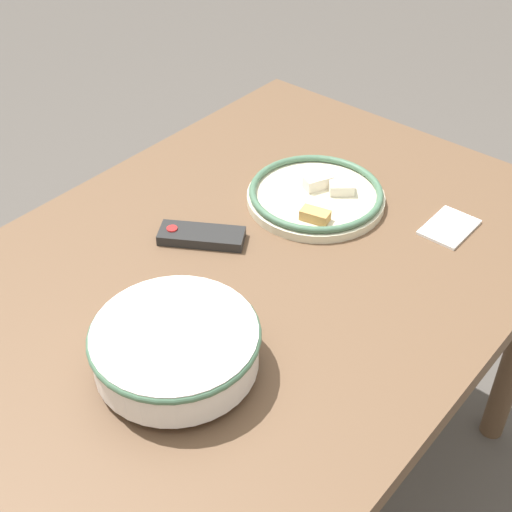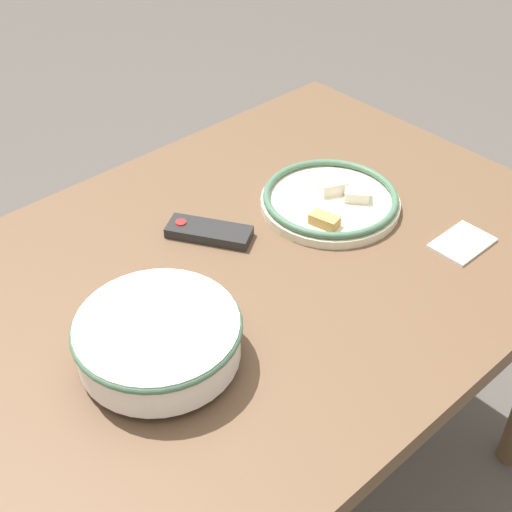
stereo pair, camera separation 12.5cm
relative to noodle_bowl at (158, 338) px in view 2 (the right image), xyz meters
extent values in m
plane|color=#4C4742|center=(0.20, 0.08, -0.79)|extent=(8.00, 8.00, 0.00)
cube|color=brown|center=(0.20, 0.08, -0.07)|extent=(1.39, 0.89, 0.04)
cylinder|color=brown|center=(0.83, 0.45, -0.44)|extent=(0.06, 0.06, 0.71)
cylinder|color=silver|center=(0.00, 0.00, -0.04)|extent=(0.11, 0.11, 0.01)
cylinder|color=silver|center=(0.00, 0.00, 0.00)|extent=(0.25, 0.25, 0.07)
cylinder|color=#B75B23|center=(0.00, 0.00, -0.01)|extent=(0.23, 0.23, 0.06)
torus|color=#42664C|center=(0.00, 0.00, 0.03)|extent=(0.26, 0.26, 0.01)
cylinder|color=beige|center=(0.50, 0.10, -0.04)|extent=(0.28, 0.28, 0.02)
torus|color=#42664C|center=(0.50, 0.10, -0.02)|extent=(0.27, 0.27, 0.01)
cube|color=silver|center=(0.54, 0.07, -0.02)|extent=(0.06, 0.06, 0.02)
cube|color=silver|center=(0.52, 0.12, -0.02)|extent=(0.06, 0.05, 0.03)
cube|color=tan|center=(0.43, 0.05, -0.02)|extent=(0.04, 0.06, 0.02)
cube|color=black|center=(0.26, 0.19, -0.04)|extent=(0.14, 0.17, 0.02)
cylinder|color=red|center=(0.23, 0.24, -0.03)|extent=(0.02, 0.02, 0.00)
cube|color=white|center=(0.60, -0.15, -0.05)|extent=(0.11, 0.08, 0.01)
camera|label=1|loc=(-0.49, -0.57, 0.79)|focal=50.00mm
camera|label=2|loc=(-0.41, -0.66, 0.79)|focal=50.00mm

